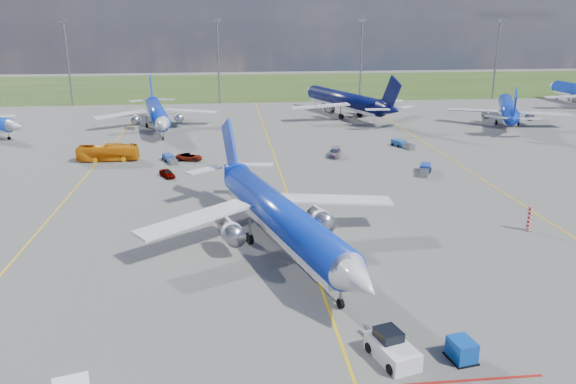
{
  "coord_description": "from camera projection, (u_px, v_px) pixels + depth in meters",
  "views": [
    {
      "loc": [
        -7.96,
        -48.9,
        23.67
      ],
      "look_at": [
        -1.25,
        12.98,
        4.0
      ],
      "focal_mm": 35.0,
      "sensor_mm": 36.0,
      "label": 1
    }
  ],
  "objects": [
    {
      "name": "floodlight_masts",
      "position": [
        291.0,
        57.0,
        155.83
      ],
      "size": [
        202.2,
        0.5,
        22.7
      ],
      "color": "slate",
      "rests_on": "ground"
    },
    {
      "name": "baggage_tug_c",
      "position": [
        170.0,
        159.0,
        94.5
      ],
      "size": [
        2.97,
        5.02,
        1.1
      ],
      "rotation": [
        0.0,
        0.0,
        0.37
      ],
      "color": "navy",
      "rests_on": "ground"
    },
    {
      "name": "baggage_tug_e",
      "position": [
        402.0,
        144.0,
        105.03
      ],
      "size": [
        3.36,
        5.31,
        1.17
      ],
      "rotation": [
        0.0,
        0.0,
        0.42
      ],
      "color": "#184990",
      "rests_on": "ground"
    },
    {
      "name": "service_car_a",
      "position": [
        167.0,
        173.0,
        85.57
      ],
      "size": [
        2.98,
        3.88,
        1.23
      ],
      "primitive_type": "imported",
      "rotation": [
        0.0,
        0.0,
        0.48
      ],
      "color": "#999999",
      "rests_on": "ground"
    },
    {
      "name": "service_car_c",
      "position": [
        335.0,
        153.0,
        98.1
      ],
      "size": [
        3.17,
        5.16,
        1.4
      ],
      "primitive_type": "imported",
      "rotation": [
        0.0,
        0.0,
        -0.27
      ],
      "color": "#999999",
      "rests_on": "ground"
    },
    {
      "name": "bg_jet_nnw",
      "position": [
        158.0,
        129.0,
        122.25
      ],
      "size": [
        34.79,
        41.9,
        9.78
      ],
      "primitive_type": null,
      "rotation": [
        0.0,
        0.0,
        0.18
      ],
      "color": "#0D31C0",
      "rests_on": "ground"
    },
    {
      "name": "baggage_tug_w",
      "position": [
        425.0,
        170.0,
        87.76
      ],
      "size": [
        3.47,
        5.46,
        1.2
      ],
      "rotation": [
        0.0,
        0.0,
        -0.42
      ],
      "color": "#19399A",
      "rests_on": "ground"
    },
    {
      "name": "apron_bus",
      "position": [
        108.0,
        153.0,
        94.94
      ],
      "size": [
        10.22,
        2.49,
        2.84
      ],
      "primitive_type": "imported",
      "rotation": [
        0.0,
        0.0,
        1.58
      ],
      "color": "orange",
      "rests_on": "ground"
    },
    {
      "name": "bg_jet_ne",
      "position": [
        506.0,
        123.0,
        128.59
      ],
      "size": [
        40.9,
        45.44,
        9.74
      ],
      "primitive_type": null,
      "rotation": [
        0.0,
        0.0,
        2.73
      ],
      "color": "#0D31C0",
      "rests_on": "ground"
    },
    {
      "name": "service_car_b",
      "position": [
        189.0,
        157.0,
        95.38
      ],
      "size": [
        4.84,
        3.06,
        1.25
      ],
      "primitive_type": "imported",
      "rotation": [
        0.0,
        0.0,
        1.33
      ],
      "color": "#999999",
      "rests_on": "ground"
    },
    {
      "name": "grass_strip",
      "position": [
        249.0,
        86.0,
        196.5
      ],
      "size": [
        400.0,
        80.0,
        0.01
      ],
      "primitive_type": "cube",
      "color": "#2D4719",
      "rests_on": "ground"
    },
    {
      "name": "uld_container",
      "position": [
        462.0,
        350.0,
        40.16
      ],
      "size": [
        1.88,
        2.2,
        1.56
      ],
      "primitive_type": "cube",
      "rotation": [
        0.0,
        0.0,
        0.18
      ],
      "color": "#0B40A1",
      "rests_on": "ground"
    },
    {
      "name": "main_airliner",
      "position": [
        280.0,
        249.0,
        59.53
      ],
      "size": [
        41.63,
        48.29,
        10.78
      ],
      "primitive_type": null,
      "rotation": [
        0.0,
        0.0,
        0.28
      ],
      "color": "#0D31C0",
      "rests_on": "ground"
    },
    {
      "name": "warning_post",
      "position": [
        529.0,
        218.0,
        64.11
      ],
      "size": [
        0.5,
        0.5,
        3.0
      ],
      "primitive_type": "cylinder",
      "color": "red",
      "rests_on": "ground"
    },
    {
      "name": "pushback_tug",
      "position": [
        391.0,
        348.0,
        40.27
      ],
      "size": [
        3.38,
        6.14,
        2.05
      ],
      "rotation": [
        0.0,
        0.0,
        0.29
      ],
      "color": "silver",
      "rests_on": "ground"
    },
    {
      "name": "bg_jet_n",
      "position": [
        344.0,
        116.0,
        137.71
      ],
      "size": [
        45.53,
        51.52,
        11.22
      ],
      "primitive_type": null,
      "rotation": [
        0.0,
        0.0,
        3.5
      ],
      "color": "#070C3E",
      "rests_on": "ground"
    },
    {
      "name": "taxiway_lines",
      "position": [
        287.0,
        187.0,
        80.58
      ],
      "size": [
        60.25,
        160.0,
        0.02
      ],
      "color": "gold",
      "rests_on": "ground"
    },
    {
      "name": "ground",
      "position": [
        315.0,
        271.0,
        54.31
      ],
      "size": [
        400.0,
        400.0,
        0.0
      ],
      "primitive_type": "plane",
      "color": "#585855",
      "rests_on": "ground"
    }
  ]
}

